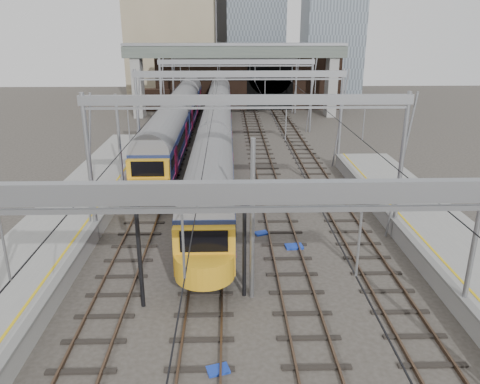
{
  "coord_description": "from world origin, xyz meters",
  "views": [
    {
      "loc": [
        -0.97,
        -15.6,
        10.98
      ],
      "look_at": [
        -0.33,
        8.86,
        2.4
      ],
      "focal_mm": 35.0,
      "sensor_mm": 36.0,
      "label": 1
    }
  ],
  "objects_px": {
    "train_main": "(218,115)",
    "signal_near_left": "(137,234)",
    "train_second": "(182,110)",
    "signal_near_centre": "(244,230)"
  },
  "relations": [
    {
      "from": "signal_near_centre",
      "to": "signal_near_left",
      "type": "bearing_deg",
      "value": 173.42
    },
    {
      "from": "train_second",
      "to": "signal_near_centre",
      "type": "bearing_deg",
      "value": -80.65
    },
    {
      "from": "train_second",
      "to": "train_main",
      "type": "bearing_deg",
      "value": -38.82
    },
    {
      "from": "train_second",
      "to": "signal_near_left",
      "type": "relative_size",
      "value": 8.99
    },
    {
      "from": "train_main",
      "to": "train_second",
      "type": "bearing_deg",
      "value": 141.18
    },
    {
      "from": "train_second",
      "to": "signal_near_centre",
      "type": "relative_size",
      "value": 9.67
    },
    {
      "from": "signal_near_left",
      "to": "train_main",
      "type": "bearing_deg",
      "value": 69.23
    },
    {
      "from": "signal_near_left",
      "to": "signal_near_centre",
      "type": "xyz_separation_m",
      "value": [
        4.25,
        0.71,
        -0.21
      ]
    },
    {
      "from": "train_main",
      "to": "signal_near_left",
      "type": "bearing_deg",
      "value": -94.59
    },
    {
      "from": "train_second",
      "to": "signal_near_left",
      "type": "xyz_separation_m",
      "value": [
        1.43,
        -35.21,
        0.86
      ]
    }
  ]
}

